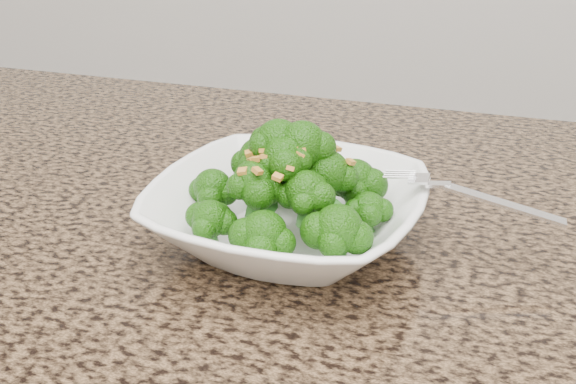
% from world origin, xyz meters
% --- Properties ---
extents(granite_counter, '(1.64, 1.04, 0.03)m').
position_xyz_m(granite_counter, '(0.00, 0.30, 0.89)').
color(granite_counter, brown).
rests_on(granite_counter, cabinet).
extents(bowl, '(0.25, 0.25, 0.06)m').
position_xyz_m(bowl, '(0.03, 0.41, 0.93)').
color(bowl, white).
rests_on(bowl, granite_counter).
extents(broccoli_pile, '(0.20, 0.20, 0.07)m').
position_xyz_m(broccoli_pile, '(0.03, 0.41, 0.99)').
color(broccoli_pile, '#1E5C0A').
rests_on(broccoli_pile, bowl).
extents(garlic_topping, '(0.12, 0.12, 0.01)m').
position_xyz_m(garlic_topping, '(0.03, 0.41, 1.03)').
color(garlic_topping, gold).
rests_on(garlic_topping, broccoli_pile).
extents(fork, '(0.17, 0.03, 0.01)m').
position_xyz_m(fork, '(0.15, 0.43, 0.96)').
color(fork, silver).
rests_on(fork, bowl).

